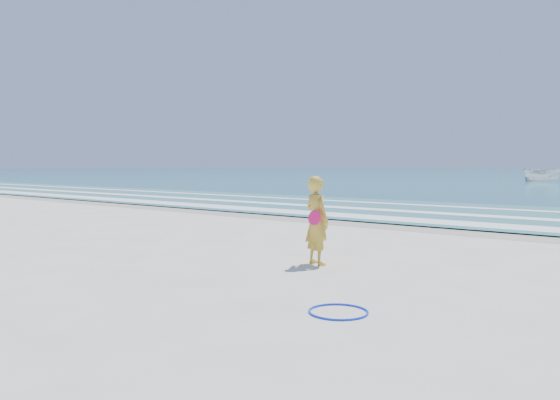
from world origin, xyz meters
The scene contains 9 objects.
ground centered at (0.00, 0.00, 0.00)m, with size 400.00×400.00×0.00m, color silver.
wet_sand centered at (0.00, 9.00, 0.00)m, with size 400.00×2.40×0.00m, color #B2A893.
shallow centered at (0.00, 14.00, 0.04)m, with size 400.00×10.00×0.01m, color #59B7AD.
foam_near centered at (0.00, 10.30, 0.05)m, with size 400.00×1.40×0.01m, color white.
foam_mid centered at (0.00, 13.20, 0.05)m, with size 400.00×0.90×0.01m, color white.
foam_far centered at (0.00, 16.50, 0.05)m, with size 400.00×0.60×0.01m, color white.
hoop centered at (4.43, -0.27, 0.01)m, with size 0.75×0.75×0.03m, color #0D33F6.
boat centered at (-6.54, 55.64, 0.81)m, with size 1.51×4.00×1.55m, color silver.
woman centered at (2.34, 2.22, 0.81)m, with size 0.69×0.57×1.62m.
Camera 1 is at (8.06, -5.87, 1.83)m, focal length 35.00 mm.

